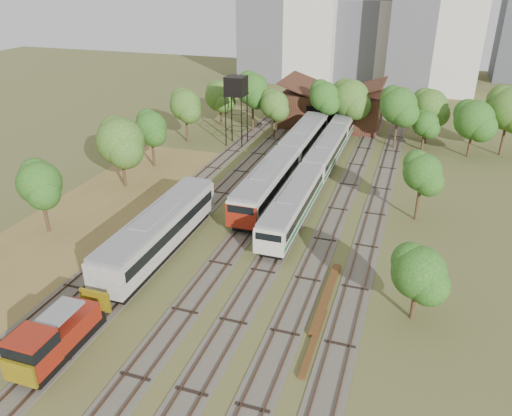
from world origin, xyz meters
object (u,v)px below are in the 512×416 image
(railcar_red_set, at_px, (287,160))
(shunter_locomotive, at_px, (52,340))
(railcar_green_set, at_px, (326,152))
(water_tower, at_px, (236,88))

(railcar_red_set, relative_size, shunter_locomotive, 4.27)
(railcar_red_set, relative_size, railcar_green_set, 0.66)
(shunter_locomotive, height_order, water_tower, water_tower)
(railcar_green_set, height_order, shunter_locomotive, railcar_green_set)
(shunter_locomotive, bearing_deg, railcar_green_set, 76.66)
(railcar_green_set, height_order, water_tower, water_tower)
(railcar_green_set, distance_m, water_tower, 16.67)
(railcar_red_set, bearing_deg, water_tower, 137.03)
(water_tower, bearing_deg, railcar_red_set, -42.97)
(shunter_locomotive, relative_size, water_tower, 0.80)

